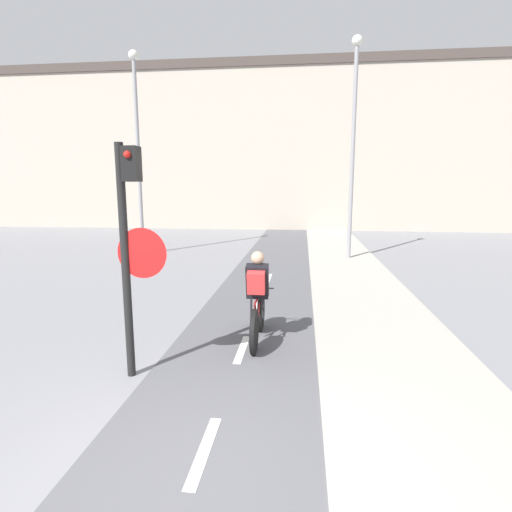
# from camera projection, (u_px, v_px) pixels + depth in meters

# --- Properties ---
(ground_plane) EXTENTS (120.00, 120.00, 0.00)m
(ground_plane) POSITION_uv_depth(u_px,v_px,m) (190.00, 490.00, 3.45)
(ground_plane) COLOR gray
(bike_lane) EXTENTS (2.35, 60.00, 0.02)m
(bike_lane) POSITION_uv_depth(u_px,v_px,m) (190.00, 489.00, 3.45)
(bike_lane) COLOR #56565B
(bike_lane) RESTS_ON ground_plane
(building_row_background) EXTENTS (60.00, 5.20, 9.74)m
(building_row_background) POSITION_uv_depth(u_px,v_px,m) (289.00, 150.00, 25.37)
(building_row_background) COLOR #B2A899
(building_row_background) RESTS_ON ground_plane
(traffic_light_pole) EXTENTS (0.67, 0.26, 3.14)m
(traffic_light_pole) POSITION_uv_depth(u_px,v_px,m) (130.00, 236.00, 5.21)
(traffic_light_pole) COLOR black
(traffic_light_pole) RESTS_ON ground_plane
(street_lamp_far) EXTENTS (0.36, 0.36, 7.38)m
(street_lamp_far) POSITION_uv_depth(u_px,v_px,m) (137.00, 135.00, 14.69)
(street_lamp_far) COLOR gray
(street_lamp_far) RESTS_ON ground_plane
(street_lamp_sidewalk) EXTENTS (0.36, 0.36, 7.49)m
(street_lamp_sidewalk) POSITION_uv_depth(u_px,v_px,m) (354.00, 129.00, 13.59)
(street_lamp_sidewalk) COLOR gray
(street_lamp_sidewalk) RESTS_ON ground_plane
(cyclist_near) EXTENTS (0.46, 1.73, 1.55)m
(cyclist_near) POSITION_uv_depth(u_px,v_px,m) (258.00, 301.00, 6.60)
(cyclist_near) COLOR black
(cyclist_near) RESTS_ON ground_plane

